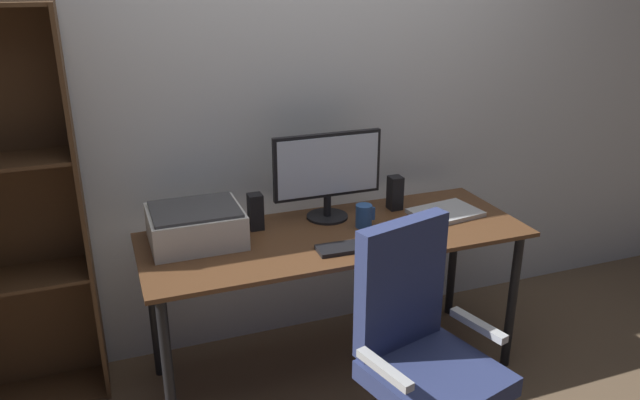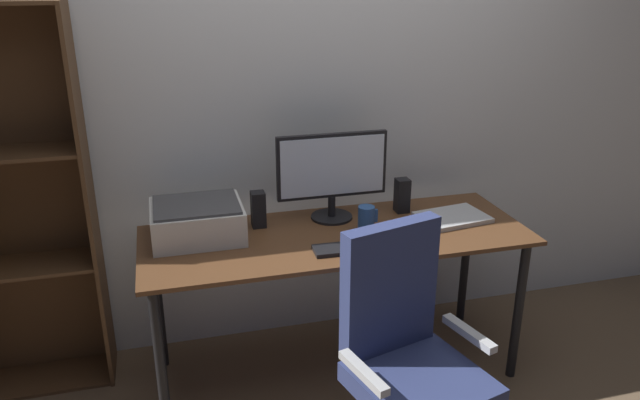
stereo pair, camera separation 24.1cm
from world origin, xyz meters
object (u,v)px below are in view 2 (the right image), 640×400
object	(u,v)px
mouse	(390,241)
coffee_mug	(366,218)
desk	(336,250)
printer	(197,221)
monitor	(332,171)
office_chair	(408,371)
laptop	(452,217)
speaker_left	(258,209)
keyboard	(347,248)
bookshelf	(10,212)
speaker_right	(402,195)

from	to	relation	value
mouse	coffee_mug	distance (m)	0.20
desk	printer	size ratio (longest dim) A/B	4.40
monitor	office_chair	size ratio (longest dim) A/B	0.52
laptop	mouse	bearing A→B (deg)	-162.34
mouse	laptop	distance (m)	0.44
desk	speaker_left	xyz separation A→B (m)	(-0.33, 0.18, 0.17)
monitor	coffee_mug	size ratio (longest dim) A/B	4.87
coffee_mug	keyboard	bearing A→B (deg)	-127.82
bookshelf	speaker_left	bearing A→B (deg)	-7.87
laptop	speaker_right	world-z (taller)	speaker_right
keyboard	speaker_right	bearing A→B (deg)	43.76
mouse	printer	distance (m)	0.86
keyboard	mouse	xyz separation A→B (m)	(0.20, 0.01, 0.01)
bookshelf	printer	bearing A→B (deg)	-14.06
printer	mouse	bearing A→B (deg)	-20.27
coffee_mug	bookshelf	distance (m)	1.59
laptop	office_chair	size ratio (longest dim) A/B	0.32
speaker_right	bookshelf	xyz separation A→B (m)	(-1.79, 0.15, 0.04)
speaker_right	office_chair	xyz separation A→B (m)	(-0.31, -0.86, -0.37)
office_chair	keyboard	bearing A→B (deg)	84.70
monitor	bookshelf	bearing A→B (deg)	174.39
mouse	printer	size ratio (longest dim) A/B	0.24
laptop	speaker_right	size ratio (longest dim) A/B	1.88
mouse	coffee_mug	size ratio (longest dim) A/B	0.88
mouse	coffee_mug	xyz separation A→B (m)	(-0.04, 0.19, 0.04)
speaker_left	bookshelf	size ratio (longest dim) A/B	0.10
coffee_mug	office_chair	world-z (taller)	office_chair
keyboard	laptop	distance (m)	0.62
laptop	office_chair	world-z (taller)	office_chair
mouse	office_chair	bearing A→B (deg)	-86.63
monitor	speaker_right	distance (m)	0.39
monitor	speaker_left	xyz separation A→B (m)	(-0.36, -0.01, -0.16)
printer	desk	bearing A→B (deg)	-11.59
mouse	printer	xyz separation A→B (m)	(-0.80, 0.30, 0.06)
speaker_left	speaker_right	bearing A→B (deg)	0.00
printer	office_chair	world-z (taller)	office_chair
keyboard	speaker_left	xyz separation A→B (m)	(-0.32, 0.35, 0.08)
mouse	coffee_mug	bearing A→B (deg)	118.36
speaker_right	office_chair	distance (m)	0.98
laptop	office_chair	bearing A→B (deg)	-133.81
coffee_mug	bookshelf	world-z (taller)	bookshelf
desk	speaker_right	world-z (taller)	speaker_right
speaker_left	speaker_right	xyz separation A→B (m)	(0.72, 0.00, 0.00)
coffee_mug	speaker_right	xyz separation A→B (m)	(0.24, 0.15, 0.03)
mouse	printer	bearing A→B (deg)	175.58
speaker_right	keyboard	bearing A→B (deg)	-138.00
printer	bookshelf	xyz separation A→B (m)	(-0.79, 0.20, 0.05)
keyboard	coffee_mug	bearing A→B (deg)	53.94
coffee_mug	desk	bearing A→B (deg)	-171.84
printer	bookshelf	distance (m)	0.82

